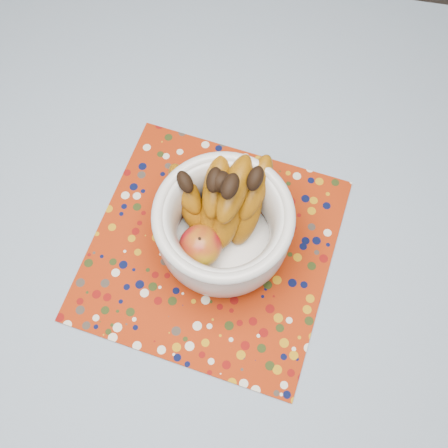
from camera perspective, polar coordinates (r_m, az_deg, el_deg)
table at (r=1.02m, az=-3.48°, el=-4.16°), size 1.20×1.20×0.75m
tablecloth at (r=0.94m, az=-3.76°, el=-2.59°), size 1.32×1.32×0.01m
placemat at (r=0.93m, az=-1.37°, el=-2.66°), size 0.47×0.47×0.00m
fruit_bowl at (r=0.86m, az=-0.23°, el=0.65°), size 0.26×0.25×0.20m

